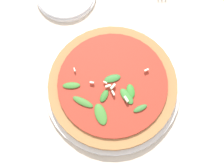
% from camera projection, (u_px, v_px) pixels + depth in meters
% --- Properties ---
extents(ground_plane, '(6.00, 6.00, 0.00)m').
position_uv_depth(ground_plane, '(113.00, 105.00, 0.70)').
color(ground_plane, beige).
extents(pizza_arugula_main, '(0.30, 0.30, 0.05)m').
position_uv_depth(pizza_arugula_main, '(112.00, 86.00, 0.69)').
color(pizza_arugula_main, white).
rests_on(pizza_arugula_main, ground_plane).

